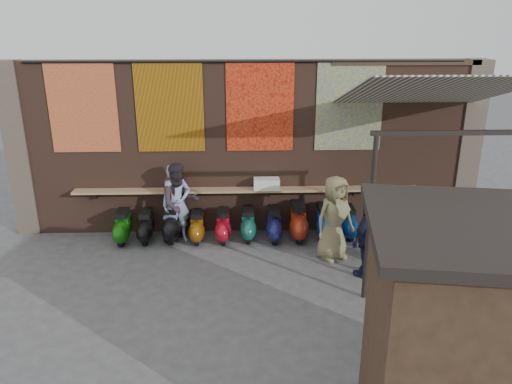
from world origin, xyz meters
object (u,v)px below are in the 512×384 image
at_px(scooter_stool_1, 146,227).
at_px(market_stall, 492,350).
at_px(scooter_stool_2, 172,223).
at_px(diner_left, 176,203).
at_px(scooter_stool_0, 123,227).
at_px(scooter_stool_7, 298,222).
at_px(shopper_tan, 334,218).
at_px(scooter_stool_8, 324,222).
at_px(diner_right, 180,203).
at_px(shelf_box, 267,184).
at_px(scooter_stool_9, 348,223).
at_px(shopper_navy, 368,238).
at_px(scooter_stool_6, 274,225).
at_px(scooter_stool_3, 197,227).
at_px(scooter_stool_4, 223,226).
at_px(scooter_stool_5, 248,224).

distance_m(scooter_stool_1, market_stall, 7.87).
bearing_deg(scooter_stool_2, diner_left, -18.35).
xyz_separation_m(scooter_stool_0, scooter_stool_7, (4.01, 0.04, 0.05)).
xyz_separation_m(scooter_stool_7, shopper_tan, (0.64, -1.00, 0.49)).
height_order(scooter_stool_8, shopper_tan, shopper_tan).
xyz_separation_m(diner_right, market_stall, (4.14, -6.04, 0.48)).
xyz_separation_m(shelf_box, scooter_stool_1, (-2.78, -0.31, -0.90)).
height_order(scooter_stool_9, shopper_navy, shopper_navy).
bearing_deg(scooter_stool_7, scooter_stool_6, -176.29).
distance_m(scooter_stool_3, scooter_stool_4, 0.60).
distance_m(scooter_stool_4, diner_left, 1.18).
relative_size(scooter_stool_9, shopper_tan, 0.42).
relative_size(scooter_stool_0, scooter_stool_6, 0.98).
distance_m(scooter_stool_4, scooter_stool_7, 1.72).
bearing_deg(shopper_tan, scooter_stool_7, 96.14).
bearing_deg(scooter_stool_3, scooter_stool_0, 179.83).
distance_m(scooter_stool_2, scooter_stool_7, 2.90).
height_order(scooter_stool_9, diner_left, diner_left).
xyz_separation_m(scooter_stool_3, diner_right, (-0.37, 0.05, 0.57)).
height_order(scooter_stool_2, scooter_stool_8, scooter_stool_2).
relative_size(scooter_stool_2, scooter_stool_3, 1.16).
height_order(scooter_stool_1, scooter_stool_5, scooter_stool_5).
xyz_separation_m(scooter_stool_2, shopper_tan, (3.54, -1.04, 0.51)).
relative_size(scooter_stool_9, diner_right, 0.42).
relative_size(shelf_box, market_stall, 0.21).
distance_m(scooter_stool_0, market_stall, 8.17).
bearing_deg(scooter_stool_9, scooter_stool_1, -179.43).
height_order(scooter_stool_2, market_stall, market_stall).
bearing_deg(scooter_stool_6, scooter_stool_2, 178.03).
distance_m(shopper_navy, market_stall, 4.31).
xyz_separation_m(shelf_box, diner_left, (-2.05, -0.30, -0.34)).
distance_m(diner_left, market_stall, 7.38).
bearing_deg(scooter_stool_6, scooter_stool_3, -179.63).
bearing_deg(scooter_stool_5, scooter_stool_8, -0.33).
height_order(scooter_stool_1, scooter_stool_7, scooter_stool_7).
height_order(scooter_stool_7, diner_left, diner_left).
xyz_separation_m(scooter_stool_3, scooter_stool_6, (1.76, 0.01, 0.03)).
xyz_separation_m(scooter_stool_7, market_stall, (1.45, -6.04, 0.98)).
distance_m(scooter_stool_2, scooter_stool_9, 4.08).
relative_size(scooter_stool_7, scooter_stool_8, 1.07).
distance_m(scooter_stool_2, diner_right, 0.56).
bearing_deg(market_stall, shelf_box, 117.98).
distance_m(shopper_tan, market_stall, 5.13).
relative_size(scooter_stool_4, scooter_stool_5, 1.00).
distance_m(scooter_stool_3, scooter_stool_8, 2.93).
bearing_deg(market_stall, scooter_stool_8, 107.07).
bearing_deg(diner_left, scooter_stool_1, 159.53).
xyz_separation_m(scooter_stool_5, scooter_stool_8, (1.76, -0.01, 0.03)).
bearing_deg(scooter_stool_4, shopper_tan, -22.13).
relative_size(shopper_tan, market_stall, 0.65).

